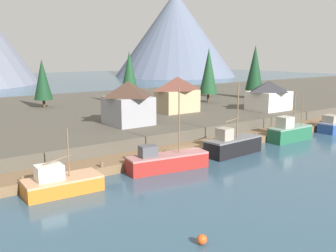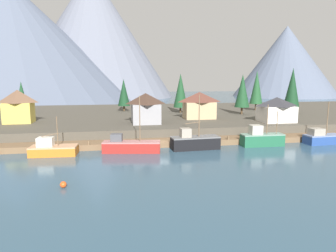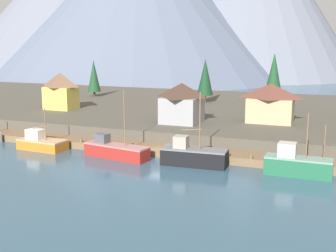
{
  "view_description": "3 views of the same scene",
  "coord_description": "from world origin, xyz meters",
  "px_view_note": "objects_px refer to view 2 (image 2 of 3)",
  "views": [
    {
      "loc": [
        -29.34,
        -34.35,
        12.56
      ],
      "look_at": [
        -1.13,
        3.28,
        3.63
      ],
      "focal_mm": 40.94,
      "sensor_mm": 36.0,
      "label": 1
    },
    {
      "loc": [
        -7.6,
        -49.42,
        11.66
      ],
      "look_at": [
        1.48,
        2.04,
        3.43
      ],
      "focal_mm": 32.24,
      "sensor_mm": 36.0,
      "label": 2
    },
    {
      "loc": [
        21.37,
        -50.66,
        14.74
      ],
      "look_at": [
        -0.19,
        3.69,
        3.57
      ],
      "focal_mm": 46.35,
      "sensor_mm": 36.0,
      "label": 3
    }
  ],
  "objects_px": {
    "fishing_boat_orange": "(53,149)",
    "house_tan": "(199,105)",
    "house_yellow": "(18,106)",
    "house_grey": "(146,108)",
    "conifer_mid_left": "(292,87)",
    "fishing_boat_black": "(194,142)",
    "conifer_back_right": "(124,93)",
    "channel_buoy": "(63,185)",
    "conifer_near_left": "(22,95)",
    "fishing_boat_blue": "(322,138)",
    "fishing_boat_green": "(261,138)",
    "conifer_near_right": "(242,91)",
    "house_white": "(276,109)",
    "conifer_mid_right": "(257,87)",
    "fishing_boat_red": "(131,146)",
    "conifer_back_left": "(181,91)"
  },
  "relations": [
    {
      "from": "fishing_boat_black",
      "to": "house_tan",
      "type": "distance_m",
      "value": 20.72
    },
    {
      "from": "fishing_boat_black",
      "to": "house_tan",
      "type": "bearing_deg",
      "value": 68.78
    },
    {
      "from": "fishing_boat_orange",
      "to": "fishing_boat_red",
      "type": "bearing_deg",
      "value": 2.71
    },
    {
      "from": "fishing_boat_green",
      "to": "conifer_near_right",
      "type": "relative_size",
      "value": 0.72
    },
    {
      "from": "fishing_boat_blue",
      "to": "channel_buoy",
      "type": "xyz_separation_m",
      "value": [
        -42.47,
        -15.11,
        -0.72
      ]
    },
    {
      "from": "fishing_boat_red",
      "to": "house_grey",
      "type": "xyz_separation_m",
      "value": [
        3.97,
        14.53,
        4.67
      ]
    },
    {
      "from": "house_tan",
      "to": "conifer_mid_right",
      "type": "distance_m",
      "value": 26.62
    },
    {
      "from": "fishing_boat_blue",
      "to": "channel_buoy",
      "type": "height_order",
      "value": "fishing_boat_blue"
    },
    {
      "from": "fishing_boat_green",
      "to": "fishing_boat_red",
      "type": "bearing_deg",
      "value": -177.63
    },
    {
      "from": "fishing_boat_green",
      "to": "conifer_near_right",
      "type": "height_order",
      "value": "conifer_near_right"
    },
    {
      "from": "fishing_boat_red",
      "to": "fishing_boat_orange",
      "type": "bearing_deg",
      "value": -171.23
    },
    {
      "from": "fishing_boat_black",
      "to": "channel_buoy",
      "type": "distance_m",
      "value": 23.97
    },
    {
      "from": "fishing_boat_black",
      "to": "house_yellow",
      "type": "relative_size",
      "value": 1.31
    },
    {
      "from": "house_grey",
      "to": "house_white",
      "type": "xyz_separation_m",
      "value": [
        27.71,
        -2.81,
        -0.48
      ]
    },
    {
      "from": "conifer_back_left",
      "to": "channel_buoy",
      "type": "distance_m",
      "value": 53.58
    },
    {
      "from": "fishing_boat_black",
      "to": "conifer_back_right",
      "type": "relative_size",
      "value": 1.0
    },
    {
      "from": "house_white",
      "to": "fishing_boat_blue",
      "type": "bearing_deg",
      "value": -76.32
    },
    {
      "from": "conifer_back_left",
      "to": "conifer_back_right",
      "type": "distance_m",
      "value": 16.37
    },
    {
      "from": "fishing_boat_red",
      "to": "house_tan",
      "type": "relative_size",
      "value": 1.28
    },
    {
      "from": "conifer_mid_right",
      "to": "house_yellow",
      "type": "bearing_deg",
      "value": -165.68
    },
    {
      "from": "house_white",
      "to": "conifer_back_right",
      "type": "distance_m",
      "value": 41.81
    },
    {
      "from": "conifer_mid_left",
      "to": "house_white",
      "type": "bearing_deg",
      "value": -131.22
    },
    {
      "from": "house_white",
      "to": "conifer_mid_right",
      "type": "height_order",
      "value": "conifer_mid_right"
    },
    {
      "from": "house_tan",
      "to": "fishing_boat_blue",
      "type": "bearing_deg",
      "value": -47.49
    },
    {
      "from": "fishing_boat_orange",
      "to": "house_tan",
      "type": "xyz_separation_m",
      "value": [
        28.75,
        19.4,
        4.69
      ]
    },
    {
      "from": "conifer_near_left",
      "to": "conifer_near_right",
      "type": "height_order",
      "value": "conifer_near_right"
    },
    {
      "from": "fishing_boat_orange",
      "to": "house_yellow",
      "type": "height_order",
      "value": "house_yellow"
    },
    {
      "from": "house_yellow",
      "to": "house_grey",
      "type": "bearing_deg",
      "value": -10.7
    },
    {
      "from": "channel_buoy",
      "to": "conifer_back_left",
      "type": "bearing_deg",
      "value": 63.85
    },
    {
      "from": "conifer_back_left",
      "to": "channel_buoy",
      "type": "relative_size",
      "value": 15.04
    },
    {
      "from": "house_grey",
      "to": "fishing_boat_blue",
      "type": "bearing_deg",
      "value": -24.93
    },
    {
      "from": "conifer_back_right",
      "to": "fishing_boat_orange",
      "type": "bearing_deg",
      "value": -107.32
    },
    {
      "from": "house_white",
      "to": "house_grey",
      "type": "bearing_deg",
      "value": 174.21
    },
    {
      "from": "conifer_mid_left",
      "to": "channel_buoy",
      "type": "xyz_separation_m",
      "value": [
        -51.87,
        -40.36,
        -9.03
      ]
    },
    {
      "from": "conifer_near_left",
      "to": "conifer_back_right",
      "type": "height_order",
      "value": "conifer_back_right"
    },
    {
      "from": "conifer_back_right",
      "to": "fishing_boat_green",
      "type": "bearing_deg",
      "value": -59.67
    },
    {
      "from": "house_grey",
      "to": "conifer_back_right",
      "type": "xyz_separation_m",
      "value": [
        -3.7,
        24.66,
        2.07
      ]
    },
    {
      "from": "conifer_near_left",
      "to": "fishing_boat_orange",
      "type": "bearing_deg",
      "value": -69.09
    },
    {
      "from": "fishing_boat_orange",
      "to": "conifer_mid_left",
      "type": "relative_size",
      "value": 0.59
    },
    {
      "from": "house_white",
      "to": "house_tan",
      "type": "distance_m",
      "value": 16.78
    },
    {
      "from": "fishing_boat_red",
      "to": "conifer_mid_left",
      "type": "relative_size",
      "value": 0.79
    },
    {
      "from": "fishing_boat_orange",
      "to": "house_grey",
      "type": "distance_m",
      "value": 21.93
    },
    {
      "from": "house_tan",
      "to": "conifer_back_left",
      "type": "xyz_separation_m",
      "value": [
        -1.53,
        13.24,
        2.83
      ]
    },
    {
      "from": "fishing_boat_orange",
      "to": "house_white",
      "type": "relative_size",
      "value": 1.0
    },
    {
      "from": "fishing_boat_green",
      "to": "conifer_back_right",
      "type": "bearing_deg",
      "value": 120.97
    },
    {
      "from": "fishing_boat_orange",
      "to": "conifer_near_right",
      "type": "height_order",
      "value": "conifer_near_right"
    },
    {
      "from": "fishing_boat_orange",
      "to": "conifer_mid_right",
      "type": "height_order",
      "value": "conifer_mid_right"
    },
    {
      "from": "house_white",
      "to": "conifer_back_left",
      "type": "relative_size",
      "value": 0.67
    },
    {
      "from": "fishing_boat_orange",
      "to": "conifer_back_right",
      "type": "height_order",
      "value": "conifer_back_right"
    },
    {
      "from": "house_grey",
      "to": "conifer_back_right",
      "type": "relative_size",
      "value": 0.69
    }
  ]
}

